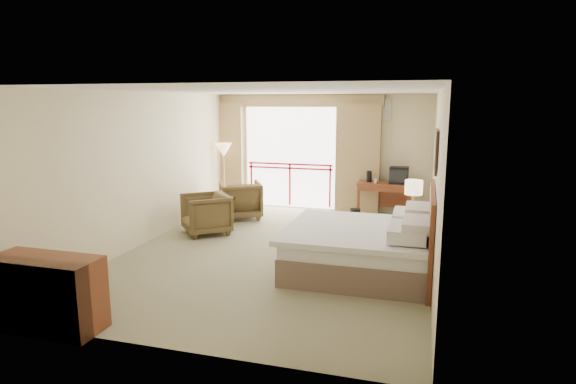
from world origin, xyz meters
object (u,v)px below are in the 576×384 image
(desk, at_px, (385,190))
(armchair_near, at_px, (207,233))
(table_lamp, at_px, (414,188))
(armchair_far, at_px, (241,218))
(bed, at_px, (363,247))
(tv, at_px, (399,175))
(side_table, at_px, (224,205))
(dresser, at_px, (46,293))
(floor_lamp, at_px, (224,152))
(wastebasket, at_px, (355,215))
(nightstand, at_px, (412,229))

(desk, height_order, armchair_near, desk)
(table_lamp, relative_size, armchair_far, 0.61)
(bed, bearing_deg, armchair_near, 158.04)
(tv, relative_size, armchair_near, 0.47)
(bed, height_order, armchair_near, bed)
(tv, bearing_deg, side_table, -169.89)
(desk, xyz_separation_m, tv, (0.30, -0.06, 0.35))
(side_table, bearing_deg, dresser, -89.65)
(armchair_far, bearing_deg, floor_lamp, -76.54)
(wastebasket, distance_m, floor_lamp, 3.46)
(wastebasket, relative_size, dresser, 0.22)
(bed, height_order, wastebasket, bed)
(tv, bearing_deg, dresser, -130.95)
(desk, relative_size, armchair_near, 1.37)
(desk, distance_m, dresser, 7.30)
(armchair_far, bearing_deg, armchair_near, 54.24)
(table_lamp, bearing_deg, desk, 107.57)
(nightstand, bearing_deg, table_lamp, 86.04)
(tv, xyz_separation_m, floor_lamp, (-4.06, -0.19, 0.40))
(armchair_far, distance_m, floor_lamp, 1.73)
(wastebasket, height_order, armchair_far, armchair_far)
(armchair_near, bearing_deg, nightstand, 54.24)
(table_lamp, height_order, dresser, table_lamp)
(table_lamp, bearing_deg, floor_lamp, 157.18)
(wastebasket, height_order, floor_lamp, floor_lamp)
(table_lamp, relative_size, armchair_near, 0.64)
(nightstand, distance_m, desk, 2.28)
(bed, bearing_deg, armchair_far, 138.59)
(armchair_near, height_order, dresser, dresser)
(wastebasket, distance_m, armchair_near, 3.16)
(wastebasket, relative_size, floor_lamp, 0.18)
(tv, height_order, wastebasket, tv)
(desk, bearing_deg, armchair_far, -157.46)
(armchair_far, bearing_deg, dresser, 59.80)
(bed, bearing_deg, table_lamp, 67.62)
(armchair_near, relative_size, dresser, 0.68)
(table_lamp, distance_m, wastebasket, 2.06)
(table_lamp, bearing_deg, armchair_far, 164.03)
(nightstand, bearing_deg, dresser, -134.85)
(nightstand, relative_size, wastebasket, 2.17)
(side_table, bearing_deg, armchair_far, 71.55)
(armchair_far, xyz_separation_m, floor_lamp, (-0.73, 0.80, 1.35))
(dresser, bearing_deg, armchair_far, 91.46)
(bed, bearing_deg, side_table, 145.78)
(table_lamp, distance_m, desk, 2.25)
(nightstand, xyz_separation_m, desk, (-0.67, 2.16, 0.29))
(tv, bearing_deg, bed, -107.63)
(desk, relative_size, floor_lamp, 0.75)
(wastebasket, bearing_deg, dresser, -113.99)
(nightstand, height_order, armchair_far, nightstand)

